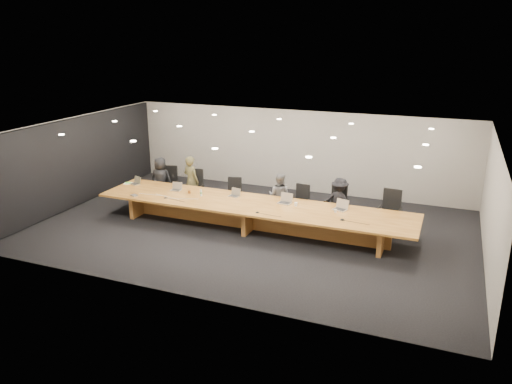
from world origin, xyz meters
TOP-DOWN VIEW (x-y plane):
  - ground at (0.00, 0.00)m, footprint 12.00×12.00m
  - back_wall at (0.00, 4.00)m, footprint 12.00×0.02m
  - left_wall_panel at (-5.94, 0.00)m, footprint 0.08×7.84m
  - conference_table at (0.00, 0.00)m, footprint 9.00×1.80m
  - chair_far_left at (-3.48, 1.32)m, footprint 0.73×0.73m
  - chair_left at (-2.47, 1.16)m, footprint 0.69×0.69m
  - chair_mid_left at (-1.13, 1.26)m, footprint 0.64×0.64m
  - chair_mid_right at (0.99, 1.33)m, footprint 0.59×0.59m
  - chair_right at (2.06, 1.27)m, footprint 0.72×0.72m
  - chair_far_right at (3.58, 1.21)m, footprint 0.66×0.66m
  - person_a at (-3.67, 1.16)m, footprint 0.79×0.59m
  - person_b at (-2.55, 1.15)m, footprint 0.68×0.54m
  - person_c at (0.40, 1.14)m, footprint 0.67×0.53m
  - person_d at (2.17, 1.25)m, footprint 1.00×0.74m
  - laptop_a at (-4.12, 0.37)m, footprint 0.37×0.32m
  - laptop_b at (-2.59, 0.28)m, footprint 0.33×0.25m
  - laptop_c at (-0.73, 0.40)m, footprint 0.34×0.27m
  - laptop_d at (0.84, 0.35)m, footprint 0.40×0.31m
  - laptop_e at (2.38, 0.39)m, footprint 0.42×0.36m
  - water_bottle at (-1.63, 0.09)m, footprint 0.07×0.07m
  - amber_mug at (-2.07, 0.17)m, footprint 0.08×0.08m
  - paper_cup_near at (1.19, 0.26)m, footprint 0.11×0.11m
  - paper_cup_far at (2.31, 0.16)m, footprint 0.09×0.09m
  - notepad at (-4.35, 0.35)m, footprint 0.31×0.28m
  - lime_gadget at (-4.35, 0.34)m, footprint 0.18×0.14m
  - av_box at (-3.45, -0.63)m, footprint 0.24×0.21m
  - mic_left at (-2.49, -0.47)m, footprint 0.14×0.14m
  - mic_center at (0.41, -0.62)m, footprint 0.13×0.13m
  - mic_right at (2.61, -0.33)m, footprint 0.14×0.14m

SIDE VIEW (x-z plane):
  - ground at x=0.00m, z-range 0.00..0.00m
  - chair_mid_right at x=0.99m, z-range 0.00..1.03m
  - chair_mid_left at x=-1.13m, z-range 0.00..1.03m
  - conference_table at x=0.00m, z-range 0.15..0.90m
  - chair_far_left at x=-3.48m, z-range 0.00..1.15m
  - chair_right at x=2.06m, z-range 0.00..1.16m
  - chair_left at x=-2.47m, z-range 0.00..1.19m
  - chair_far_right at x=3.58m, z-range 0.00..1.20m
  - person_c at x=0.40m, z-range 0.00..1.37m
  - person_d at x=2.17m, z-range 0.00..1.39m
  - person_a at x=-3.67m, z-range 0.00..1.48m
  - notepad at x=-4.35m, z-range 0.75..0.77m
  - mic_center at x=0.41m, z-range 0.75..0.78m
  - mic_left at x=-2.49m, z-range 0.75..0.78m
  - av_box at x=-3.45m, z-range 0.75..0.78m
  - mic_right at x=2.61m, z-range 0.75..0.78m
  - lime_gadget at x=-4.35m, z-range 0.77..0.79m
  - paper_cup_far at x=2.31m, z-range 0.75..0.84m
  - amber_mug at x=-2.07m, z-range 0.75..0.84m
  - paper_cup_near at x=1.19m, z-range 0.75..0.85m
  - person_b at x=-2.55m, z-range 0.00..1.62m
  - water_bottle at x=-1.63m, z-range 0.75..0.94m
  - laptop_c at x=-0.73m, z-range 0.75..0.99m
  - laptop_a at x=-4.12m, z-range 0.75..0.99m
  - laptop_b at x=-2.59m, z-range 0.75..0.99m
  - laptop_e at x=2.38m, z-range 0.75..1.03m
  - laptop_d at x=0.84m, z-range 0.75..1.04m
  - left_wall_panel at x=-5.94m, z-range 0.00..2.74m
  - back_wall at x=0.00m, z-range 0.00..2.80m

